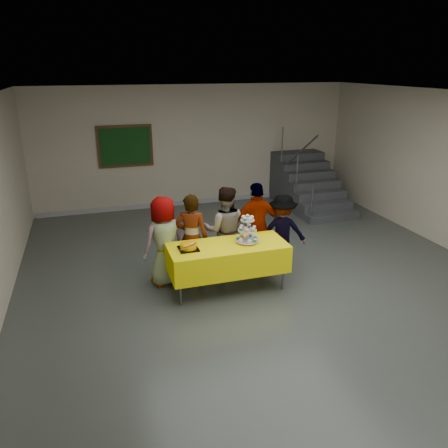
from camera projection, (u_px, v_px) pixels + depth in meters
The scene contains 11 objects.
room_shell at pixel (278, 161), 6.30m from camera, with size 10.00×10.04×3.02m.
bake_table at pixel (228, 257), 6.93m from camera, with size 1.88×0.78×0.77m.
cupcake_stand at pixel (247, 231), 6.91m from camera, with size 0.38×0.38×0.44m.
bear_cake at pixel (188, 246), 6.68m from camera, with size 0.32×0.36×0.12m.
schoolchild_a at pixel (164, 241), 7.08m from camera, with size 0.73×0.47×1.49m, color slate.
schoolchild_b at pixel (192, 238), 7.19m from camera, with size 0.55×0.36×1.50m, color slate.
schoolchild_c at pixel (225, 230), 7.49m from camera, with size 0.75×0.58×1.53m, color slate.
schoolchild_d at pixel (257, 227), 7.58m from camera, with size 0.92×0.38×1.57m, color slate.
schoolchild_e at pixel (282, 231), 7.72m from camera, with size 0.86×0.49×1.33m, color slate.
staircase at pixel (306, 186), 11.30m from camera, with size 1.30×2.40×2.04m.
noticeboard at pixel (125, 146), 10.42m from camera, with size 1.30×0.05×1.00m.
Camera 1 is at (-2.61, -5.69, 3.44)m, focal length 35.00 mm.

